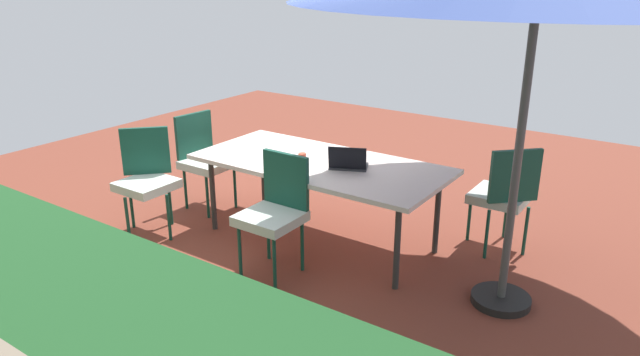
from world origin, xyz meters
The scene contains 9 objects.
ground_plane centered at (0.00, 0.00, -0.01)m, with size 10.00×10.00×0.02m, color brown.
hedge_row centered at (0.00, 2.85, 0.56)m, with size 6.30×0.99×1.12m, color #1E4C23.
dining_table centered at (0.00, 0.00, 0.72)m, with size 2.25×1.04×0.76m.
chair_southwest centered at (-1.42, -0.73, 0.55)m, with size 0.59×0.59×0.98m.
chair_north centered at (-0.02, 0.67, 0.55)m, with size 0.46×0.46×0.98m.
chair_east centered at (1.43, 0.01, 0.55)m, with size 0.48×0.47×0.98m.
chair_northeast centered at (1.44, 0.75, 0.55)m, with size 0.59×0.59×0.98m.
laptop centered at (-0.30, 0.02, 0.81)m, with size 0.39×0.36×0.21m.
cup centered at (0.09, 0.14, 0.81)m, with size 0.07×0.07×0.10m, color #CC4C33.
Camera 1 is at (-2.76, 4.00, 2.38)m, focal length 32.67 mm.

